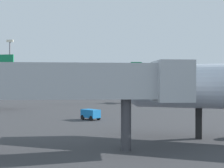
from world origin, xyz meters
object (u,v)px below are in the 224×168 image
(jet_bridge, at_px, (80,83))
(airplane_far_left, at_px, (183,91))
(baggage_cart, at_px, (91,114))
(light_mast_left, at_px, (10,64))

(jet_bridge, bearing_deg, airplane_far_left, 64.70)
(airplane_far_left, bearing_deg, baggage_cart, -126.50)
(jet_bridge, relative_size, baggage_cart, 6.35)
(light_mast_left, bearing_deg, jet_bridge, -62.97)
(baggage_cart, relative_size, light_mast_left, 0.13)
(airplane_far_left, bearing_deg, light_mast_left, 138.32)
(jet_bridge, height_order, baggage_cart, jet_bridge)
(airplane_far_left, bearing_deg, jet_bridge, -116.96)
(baggage_cart, height_order, light_mast_left, light_mast_left)
(airplane_far_left, height_order, light_mast_left, light_mast_left)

